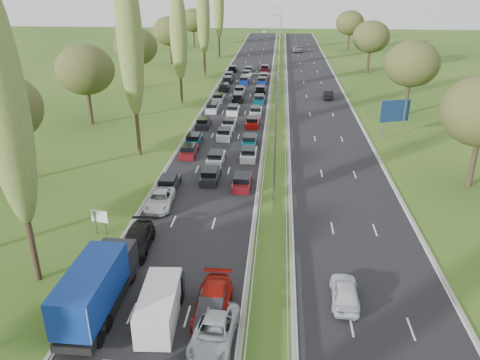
% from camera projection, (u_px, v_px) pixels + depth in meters
% --- Properties ---
extents(ground, '(260.00, 260.00, 0.00)m').
position_uv_depth(ground, '(278.00, 104.00, 77.88)').
color(ground, '#274A17').
rests_on(ground, ground).
extents(near_carriageway, '(10.50, 215.00, 0.04)m').
position_uv_depth(near_carriageway, '(239.00, 100.00, 80.69)').
color(near_carriageway, black).
rests_on(near_carriageway, ground).
extents(far_carriageway, '(10.50, 215.00, 0.04)m').
position_uv_depth(far_carriageway, '(318.00, 101.00, 79.64)').
color(far_carriageway, black).
rests_on(far_carriageway, ground).
extents(central_reservation, '(2.36, 215.00, 0.32)m').
position_uv_depth(central_reservation, '(278.00, 97.00, 79.95)').
color(central_reservation, gray).
rests_on(central_reservation, ground).
extents(lamp_columns, '(0.18, 140.18, 12.00)m').
position_uv_depth(lamp_columns, '(279.00, 70.00, 73.67)').
color(lamp_columns, gray).
rests_on(lamp_columns, ground).
extents(poplar_row, '(2.80, 127.80, 22.44)m').
position_uv_depth(poplar_row, '(162.00, 33.00, 63.40)').
color(poplar_row, '#2D2116').
rests_on(poplar_row, ground).
extents(woodland_left, '(8.00, 166.00, 11.10)m').
position_uv_depth(woodland_left, '(75.00, 75.00, 61.01)').
color(woodland_left, '#2D2116').
rests_on(woodland_left, ground).
extents(woodland_right, '(8.00, 153.00, 11.10)m').
position_uv_depth(woodland_right, '(428.00, 74.00, 61.11)').
color(woodland_right, '#2D2116').
rests_on(woodland_right, ground).
extents(traffic_queue_fill, '(9.08, 69.49, 0.80)m').
position_uv_depth(traffic_queue_fill, '(236.00, 104.00, 75.86)').
color(traffic_queue_fill, black).
rests_on(traffic_queue_fill, ground).
extents(near_car_2, '(2.62, 5.14, 1.39)m').
position_uv_depth(near_car_2, '(160.00, 200.00, 42.48)').
color(near_car_2, silver).
rests_on(near_car_2, near_carriageway).
extents(near_car_3, '(2.41, 5.35, 1.52)m').
position_uv_depth(near_car_3, '(137.00, 240.00, 35.77)').
color(near_car_3, black).
rests_on(near_car_3, near_carriageway).
extents(near_car_7, '(2.29, 4.85, 1.37)m').
position_uv_depth(near_car_7, '(161.00, 299.00, 29.31)').
color(near_car_7, '#043D44').
rests_on(near_car_7, near_carriageway).
extents(near_car_9, '(1.59, 4.42, 1.45)m').
position_uv_depth(near_car_9, '(211.00, 308.00, 28.41)').
color(near_car_9, black).
rests_on(near_car_9, near_carriageway).
extents(near_car_10, '(2.70, 5.27, 1.42)m').
position_uv_depth(near_car_10, '(214.00, 332.00, 26.54)').
color(near_car_10, '#9FA5A8').
rests_on(near_car_10, near_carriageway).
extents(near_car_11, '(2.20, 5.38, 1.56)m').
position_uv_depth(near_car_11, '(213.00, 303.00, 28.83)').
color(near_car_11, '#9B1209').
rests_on(near_car_11, near_carriageway).
extents(far_car_0, '(1.91, 4.33, 1.45)m').
position_uv_depth(far_car_0, '(345.00, 292.00, 29.91)').
color(far_car_0, silver).
rests_on(far_car_0, far_carriageway).
extents(far_car_1, '(1.71, 4.44, 1.44)m').
position_uv_depth(far_car_1, '(328.00, 94.00, 81.14)').
color(far_car_1, black).
rests_on(far_car_1, far_carriageway).
extents(far_car_2, '(2.88, 5.89, 1.61)m').
position_uv_depth(far_car_2, '(298.00, 49.00, 133.13)').
color(far_car_2, slate).
rests_on(far_car_2, far_carriageway).
extents(blue_lorry, '(2.41, 8.67, 3.66)m').
position_uv_depth(blue_lorry, '(98.00, 286.00, 28.57)').
color(blue_lorry, black).
rests_on(blue_lorry, near_carriageway).
extents(white_van_rear, '(2.09, 5.33, 2.14)m').
position_uv_depth(white_van_rear, '(160.00, 304.00, 28.24)').
color(white_van_rear, silver).
rests_on(white_van_rear, near_carriageway).
extents(info_sign, '(1.49, 0.42, 2.10)m').
position_uv_depth(info_sign, '(100.00, 219.00, 37.68)').
color(info_sign, gray).
rests_on(info_sign, ground).
extents(direction_sign, '(3.82, 1.38, 5.20)m').
position_uv_depth(direction_sign, '(395.00, 113.00, 59.27)').
color(direction_sign, gray).
rests_on(direction_sign, ground).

